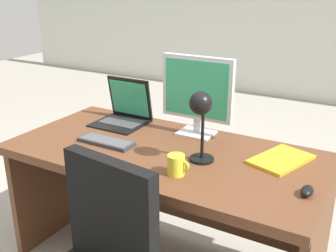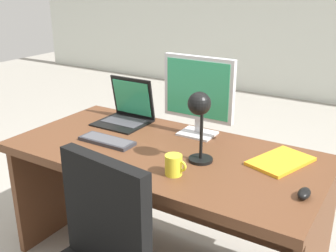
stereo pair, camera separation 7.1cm
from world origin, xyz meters
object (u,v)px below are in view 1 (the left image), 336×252
(desk, at_px, (168,179))
(laptop, at_px, (126,109))
(monitor, at_px, (197,91))
(mouse, at_px, (307,191))
(desk_lamp, at_px, (201,112))
(coffee_mug, at_px, (176,165))
(keyboard, at_px, (106,142))
(book, at_px, (281,159))

(desk, distance_m, laptop, 0.56)
(monitor, xyz_separation_m, mouse, (0.70, -0.40, -0.24))
(monitor, relative_size, desk_lamp, 1.26)
(monitor, bearing_deg, desk_lamp, -61.43)
(mouse, xyz_separation_m, coffee_mug, (-0.56, -0.10, 0.03))
(monitor, xyz_separation_m, laptop, (-0.48, -0.02, -0.17))
(laptop, height_order, keyboard, laptop)
(monitor, xyz_separation_m, coffee_mug, (0.14, -0.50, -0.21))
(monitor, height_order, keyboard, monitor)
(desk, xyz_separation_m, book, (0.57, 0.12, 0.20))
(mouse, xyz_separation_m, book, (-0.18, 0.28, -0.01))
(desk_lamp, height_order, coffee_mug, desk_lamp)
(desk_lamp, bearing_deg, book, 31.73)
(laptop, xyz_separation_m, desk_lamp, (0.66, -0.31, 0.18))
(desk, height_order, book, book)
(monitor, bearing_deg, coffee_mug, -73.92)
(desk, distance_m, monitor, 0.51)
(desk, distance_m, mouse, 0.80)
(desk, bearing_deg, coffee_mug, -53.53)
(mouse, height_order, desk_lamp, desk_lamp)
(keyboard, relative_size, coffee_mug, 2.97)
(desk, relative_size, book, 4.58)
(monitor, height_order, book, monitor)
(desk, bearing_deg, mouse, -11.64)
(monitor, bearing_deg, book, -12.81)
(desk_lamp, xyz_separation_m, book, (0.34, 0.21, -0.25))
(laptop, bearing_deg, book, -5.80)
(mouse, bearing_deg, monitor, 150.53)
(book, bearing_deg, monitor, 167.19)
(laptop, bearing_deg, coffee_mug, -37.78)
(monitor, distance_m, coffee_mug, 0.56)
(keyboard, distance_m, desk_lamp, 0.60)
(monitor, bearing_deg, desk, -100.85)
(book, relative_size, coffee_mug, 3.38)
(desk_lamp, bearing_deg, mouse, -7.34)
(desk, height_order, laptop, laptop)
(laptop, bearing_deg, mouse, -17.82)
(desk_lamp, bearing_deg, monitor, 118.57)
(mouse, distance_m, desk_lamp, 0.58)
(book, xyz_separation_m, coffee_mug, (-0.38, -0.38, 0.04))
(keyboard, bearing_deg, desk, 21.55)
(laptop, distance_m, book, 1.01)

